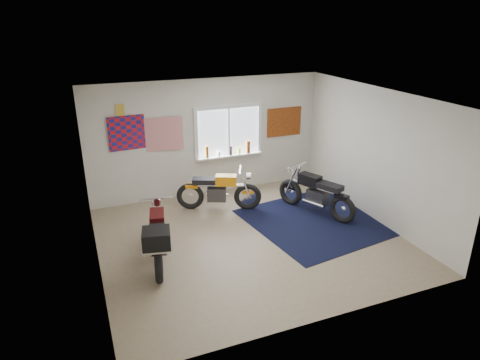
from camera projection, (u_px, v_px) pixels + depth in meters
name	position (u px, v px, depth m)	size (l,w,h in m)	color
ground	(250.00, 239.00, 8.16)	(5.50, 5.50, 0.00)	#9E896B
room_shell	(251.00, 158.00, 7.57)	(5.50, 5.50, 5.50)	white
navy_rug	(315.00, 221.00, 8.85)	(2.50, 2.60, 0.01)	black
window_assembly	(229.00, 135.00, 9.97)	(1.66, 0.17, 1.26)	white
oil_bottles	(233.00, 150.00, 10.06)	(1.11, 0.09, 0.30)	#8E5514
flag_display	(120.00, 110.00, 8.86)	(1.60, 0.10, 1.17)	red
triumph_poster	(284.00, 122.00, 10.42)	(0.90, 0.03, 0.70)	#A54C14
yellow_triumph	(218.00, 192.00, 9.28)	(1.75, 0.86, 0.94)	black
black_chrome_bike	(316.00, 194.00, 9.08)	(0.94, 1.79, 0.99)	black
maroon_tourer	(158.00, 238.00, 7.17)	(0.79, 1.92, 0.98)	black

